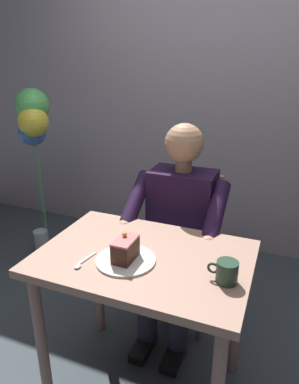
{
  "coord_description": "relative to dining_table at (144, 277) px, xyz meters",
  "views": [
    {
      "loc": [
        -0.51,
        1.2,
        1.53
      ],
      "look_at": [
        0.01,
        -0.1,
        1.0
      ],
      "focal_mm": 32.69,
      "sensor_mm": 36.0,
      "label": 1
    }
  ],
  "objects": [
    {
      "name": "seated_person",
      "position": [
        0.0,
        -0.48,
        0.0
      ],
      "size": [
        0.53,
        0.58,
        1.22
      ],
      "color": "#231131",
      "rests_on": "ground"
    },
    {
      "name": "coffee_cup",
      "position": [
        -0.36,
        0.06,
        0.16
      ],
      "size": [
        0.12,
        0.08,
        0.09
      ],
      "color": "#263F31",
      "rests_on": "dining_table"
    },
    {
      "name": "cake_slice",
      "position": [
        0.05,
        0.08,
        0.17
      ],
      "size": [
        0.08,
        0.13,
        0.11
      ],
      "color": "#402319",
      "rests_on": "dessert_plate"
    },
    {
      "name": "dining_table",
      "position": [
        0.0,
        0.0,
        0.0
      ],
      "size": [
        0.91,
        0.63,
        0.75
      ],
      "color": "#A17C69",
      "rests_on": "ground"
    },
    {
      "name": "balloon_display",
      "position": [
        1.24,
        -0.85,
        0.42
      ],
      "size": [
        0.29,
        0.29,
        1.34
      ],
      "color": "#B2C1C6",
      "rests_on": "ground"
    },
    {
      "name": "cafe_rear_panel",
      "position": [
        0.0,
        -1.61,
        0.87
      ],
      "size": [
        6.4,
        0.12,
        3.0
      ],
      "primitive_type": "cube",
      "color": "#A399A5",
      "rests_on": "ground"
    },
    {
      "name": "chair",
      "position": [
        0.0,
        -0.65,
        -0.15
      ],
      "size": [
        0.42,
        0.42,
        0.89
      ],
      "color": "gray",
      "rests_on": "ground"
    },
    {
      "name": "ground_plane",
      "position": [
        0.0,
        0.0,
        -0.63
      ],
      "size": [
        14.0,
        14.0,
        0.0
      ],
      "primitive_type": "plane",
      "color": "#3D484E"
    },
    {
      "name": "dessert_spoon",
      "position": [
        0.21,
        0.16,
        0.12
      ],
      "size": [
        0.03,
        0.14,
        0.01
      ],
      "color": "silver",
      "rests_on": "dining_table"
    },
    {
      "name": "dessert_plate",
      "position": [
        0.05,
        0.08,
        0.12
      ],
      "size": [
        0.25,
        0.25,
        0.01
      ],
      "primitive_type": "cylinder",
      "color": "white",
      "rests_on": "dining_table"
    }
  ]
}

